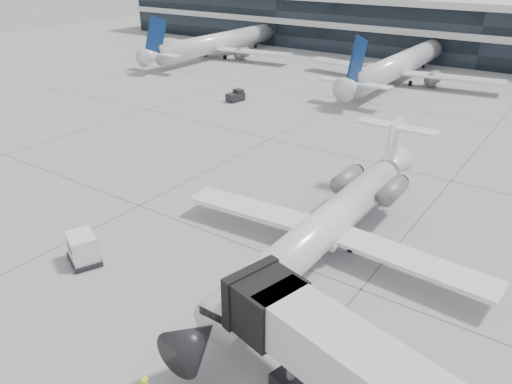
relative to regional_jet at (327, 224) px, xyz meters
The scene contains 8 objects.
ground 7.03m from the regional_jet, 157.39° to the right, with size 220.00×220.00×0.00m, color gray.
terminal 79.73m from the regional_jet, 94.42° to the left, with size 170.00×22.00×10.00m, color black.
bg_jet_left 73.29m from the regional_jet, 134.28° to the left, with size 32.00×40.00×9.60m, color silver, non-canonical shape.
bg_jet_center 54.36m from the regional_jet, 105.09° to the left, with size 32.00×40.00×9.60m, color silver, non-canonical shape.
regional_jet is the anchor object (origin of this frame).
cargo_uld 16.72m from the regional_jet, 140.93° to the right, with size 3.06×2.73×2.06m.
traffic_cone 8.10m from the regional_jet, 169.39° to the left, with size 0.42×0.42×0.49m.
far_tug 40.09m from the regional_jet, 136.10° to the left, with size 1.93×2.75×1.60m.
Camera 1 is at (19.21, -24.70, 19.23)m, focal length 35.00 mm.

